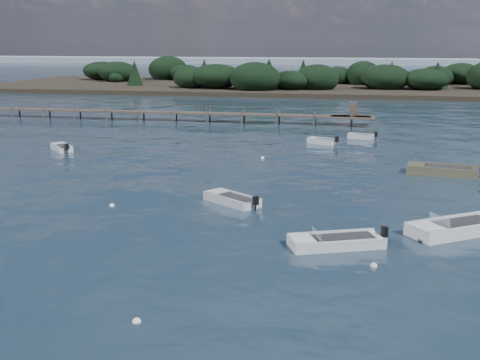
% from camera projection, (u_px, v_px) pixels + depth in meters
% --- Properties ---
extents(ground, '(400.00, 400.00, 0.00)m').
position_uv_depth(ground, '(324.00, 113.00, 81.72)').
color(ground, '#142330').
rests_on(ground, ground).
extents(tender_far_grey, '(2.97, 3.04, 1.09)m').
position_uv_depth(tender_far_grey, '(62.00, 149.00, 53.79)').
color(tender_far_grey, silver).
rests_on(tender_far_grey, ground).
extents(dinghy_extra_a, '(5.47, 2.67, 1.29)m').
position_uv_depth(dinghy_extra_a, '(442.00, 172.00, 44.21)').
color(dinghy_extra_a, brown).
rests_on(dinghy_extra_a, ground).
extents(tender_far_white, '(3.06, 2.20, 1.06)m').
position_uv_depth(tender_far_white, '(322.00, 142.00, 57.31)').
color(tender_far_white, silver).
rests_on(tender_far_white, ground).
extents(dinghy_mid_white_b, '(5.34, 4.53, 1.38)m').
position_uv_depth(dinghy_mid_white_b, '(456.00, 230.00, 30.65)').
color(dinghy_mid_white_b, silver).
rests_on(dinghy_mid_white_b, ground).
extents(dinghy_mid_grey, '(3.89, 3.41, 1.04)m').
position_uv_depth(dinghy_mid_grey, '(232.00, 201.00, 36.38)').
color(dinghy_mid_grey, silver).
rests_on(dinghy_mid_grey, ground).
extents(dinghy_mid_white_a, '(4.82, 3.21, 1.12)m').
position_uv_depth(dinghy_mid_white_a, '(336.00, 244.00, 28.74)').
color(dinghy_mid_white_a, silver).
rests_on(dinghy_mid_white_a, ground).
extents(tender_far_grey_b, '(2.95, 1.63, 0.99)m').
position_uv_depth(tender_far_grey_b, '(361.00, 137.00, 60.17)').
color(tender_far_grey_b, silver).
rests_on(tender_far_grey_b, ground).
extents(buoy_a, '(0.32, 0.32, 0.32)m').
position_uv_depth(buoy_a, '(137.00, 322.00, 21.06)').
color(buoy_a, white).
rests_on(buoy_a, ground).
extents(buoy_b, '(0.32, 0.32, 0.32)m').
position_uv_depth(buoy_b, '(374.00, 266.00, 26.26)').
color(buoy_b, white).
rests_on(buoy_b, ground).
extents(buoy_c, '(0.32, 0.32, 0.32)m').
position_uv_depth(buoy_c, '(112.00, 206.00, 35.81)').
color(buoy_c, white).
rests_on(buoy_c, ground).
extents(buoy_e, '(0.32, 0.32, 0.32)m').
position_uv_depth(buoy_e, '(263.00, 158.00, 50.23)').
color(buoy_e, white).
rests_on(buoy_e, ground).
extents(jetty, '(64.50, 3.20, 3.40)m').
position_uv_depth(jetty, '(141.00, 112.00, 74.19)').
color(jetty, '#4E4339').
rests_on(jetty, ground).
extents(far_headland, '(190.00, 40.00, 5.80)m').
position_uv_depth(far_headland, '(469.00, 81.00, 114.70)').
color(far_headland, black).
rests_on(far_headland, ground).
extents(distant_haze, '(280.00, 20.00, 2.40)m').
position_uv_depth(distant_haze, '(140.00, 63.00, 261.26)').
color(distant_haze, '#8390A2').
rests_on(distant_haze, ground).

